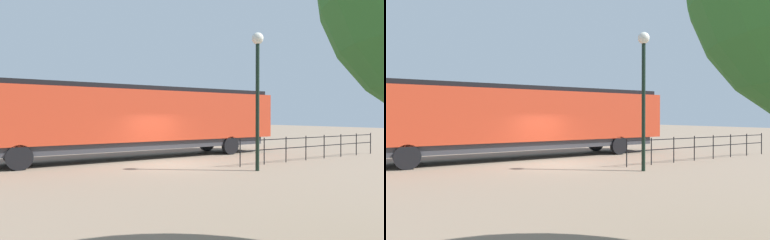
# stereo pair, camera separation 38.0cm
# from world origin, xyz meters

# --- Properties ---
(ground_plane) EXTENTS (120.00, 120.00, 0.00)m
(ground_plane) POSITION_xyz_m (0.00, 0.00, 0.00)
(ground_plane) COLOR #84705B
(locomotive) EXTENTS (2.81, 17.96, 3.93)m
(locomotive) POSITION_xyz_m (-3.09, -0.02, 2.23)
(locomotive) COLOR red
(locomotive) RESTS_ON ground_plane
(lamp_post) EXTENTS (0.50, 0.50, 5.86)m
(lamp_post) POSITION_xyz_m (3.69, 2.31, 4.07)
(lamp_post) COLOR black
(lamp_post) RESTS_ON ground_plane
(platform_fence) EXTENTS (0.05, 10.53, 1.29)m
(platform_fence) POSITION_xyz_m (2.47, 7.64, 0.82)
(platform_fence) COLOR black
(platform_fence) RESTS_ON ground_plane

